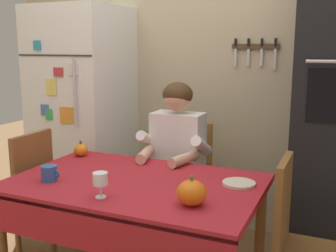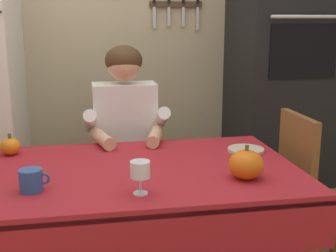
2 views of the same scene
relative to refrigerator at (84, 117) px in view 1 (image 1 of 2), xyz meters
name	(u,v)px [view 1 (image 1 of 2)]	position (x,y,z in m)	size (l,w,h in m)	color
back_wall_assembly	(213,70)	(1.00, 0.39, 0.40)	(3.70, 0.13, 2.60)	#BCAD89
refrigerator	(84,117)	(0.00, 0.00, 0.00)	(0.68, 0.71, 1.80)	white
dining_table	(134,196)	(0.95, -0.88, -0.24)	(1.40, 0.90, 0.74)	brown
chair_behind_person	(184,179)	(0.94, -0.09, -0.39)	(0.40, 0.40, 0.93)	#9E6B33
seated_person	(174,156)	(0.94, -0.28, -0.16)	(0.47, 0.55, 1.25)	#38384C
chair_right_side	(301,240)	(1.85, -0.76, -0.39)	(0.40, 0.40, 0.93)	brown
chair_left_side	(23,193)	(0.05, -0.79, -0.39)	(0.40, 0.40, 0.93)	brown
coffee_mug	(49,173)	(0.51, -1.06, -0.12)	(0.12, 0.09, 0.09)	#2D569E
wine_glass	(100,180)	(0.92, -1.16, -0.07)	(0.08, 0.08, 0.13)	white
pumpkin_large	(81,150)	(0.36, -0.54, -0.12)	(0.10, 0.10, 0.11)	orange
pumpkin_medium	(192,193)	(1.37, -1.07, -0.10)	(0.14, 0.14, 0.14)	orange
serving_tray	(239,183)	(1.50, -0.70, -0.15)	(0.18, 0.18, 0.02)	beige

